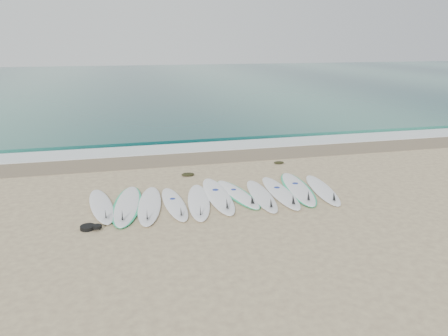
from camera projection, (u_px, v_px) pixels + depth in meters
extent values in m
plane|color=tan|center=(218.00, 199.00, 11.14)|extent=(120.00, 120.00, 0.00)
cube|color=#1D5A52|center=(139.00, 82.00, 41.35)|extent=(120.00, 55.00, 0.03)
cube|color=#72624B|center=(190.00, 158.00, 14.95)|extent=(120.00, 1.80, 0.01)
cube|color=silver|center=(184.00, 148.00, 16.24)|extent=(120.00, 1.40, 0.04)
cube|color=#1D5A52|center=(178.00, 139.00, 17.63)|extent=(120.00, 1.00, 0.10)
ellipsoid|color=white|center=(101.00, 205.00, 10.60)|extent=(0.84, 2.54, 0.08)
cone|color=black|center=(105.00, 213.00, 9.74)|extent=(0.24, 0.29, 0.27)
ellipsoid|color=white|center=(127.00, 205.00, 10.63)|extent=(0.93, 2.81, 0.09)
ellipsoid|color=#1BC67B|center=(127.00, 205.00, 10.63)|extent=(1.03, 2.84, 0.06)
cone|color=black|center=(122.00, 214.00, 9.62)|extent=(0.27, 0.32, 0.29)
ellipsoid|color=white|center=(150.00, 205.00, 10.64)|extent=(0.90, 2.71, 0.09)
cone|color=black|center=(147.00, 214.00, 9.67)|extent=(0.26, 0.31, 0.28)
ellipsoid|color=white|center=(174.00, 203.00, 10.73)|extent=(0.60, 2.41, 0.08)
cone|color=black|center=(181.00, 211.00, 9.89)|extent=(0.21, 0.26, 0.25)
cylinder|color=navy|center=(173.00, 199.00, 10.93)|extent=(0.14, 0.14, 0.01)
ellipsoid|color=white|center=(199.00, 201.00, 10.86)|extent=(0.91, 2.64, 0.08)
cone|color=black|center=(200.00, 210.00, 9.92)|extent=(0.26, 0.31, 0.28)
ellipsoid|color=white|center=(218.00, 195.00, 11.29)|extent=(0.66, 2.88, 0.09)
cone|color=black|center=(227.00, 203.00, 10.26)|extent=(0.25, 0.31, 0.31)
cylinder|color=navy|center=(215.00, 190.00, 11.53)|extent=(0.17, 0.17, 0.01)
ellipsoid|color=white|center=(237.00, 194.00, 11.41)|extent=(0.85, 2.44, 0.08)
ellipsoid|color=#1BC67B|center=(237.00, 194.00, 11.41)|extent=(0.94, 2.47, 0.06)
cone|color=black|center=(252.00, 200.00, 10.60)|extent=(0.24, 0.28, 0.25)
cylinder|color=navy|center=(234.00, 190.00, 11.60)|extent=(0.16, 0.16, 0.01)
ellipsoid|color=white|center=(261.00, 195.00, 11.28)|extent=(0.71, 2.54, 0.08)
cone|color=black|center=(271.00, 203.00, 10.37)|extent=(0.23, 0.28, 0.27)
ellipsoid|color=white|center=(280.00, 192.00, 11.51)|extent=(0.66, 2.68, 0.09)
cone|color=black|center=(293.00, 199.00, 10.55)|extent=(0.24, 0.29, 0.28)
cylinder|color=navy|center=(277.00, 187.00, 11.73)|extent=(0.16, 0.16, 0.01)
ellipsoid|color=white|center=(298.00, 188.00, 11.81)|extent=(0.99, 2.84, 0.09)
ellipsoid|color=#1BC67B|center=(298.00, 188.00, 11.81)|extent=(1.09, 2.87, 0.06)
cone|color=black|center=(308.00, 195.00, 10.80)|extent=(0.28, 0.33, 0.30)
cylinder|color=navy|center=(295.00, 183.00, 12.05)|extent=(0.18, 0.18, 0.01)
ellipsoid|color=white|center=(322.00, 189.00, 11.72)|extent=(0.91, 2.59, 0.08)
cone|color=black|center=(334.00, 196.00, 10.80)|extent=(0.25, 0.30, 0.27)
ellipsoid|color=black|center=(188.00, 174.00, 13.04)|extent=(0.39, 0.30, 0.08)
ellipsoid|color=black|center=(279.00, 163.00, 14.31)|extent=(0.34, 0.26, 0.07)
cylinder|color=black|center=(88.00, 227.00, 9.37)|extent=(0.32, 0.32, 0.08)
cylinder|color=black|center=(97.00, 227.00, 9.31)|extent=(0.20, 0.20, 0.06)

